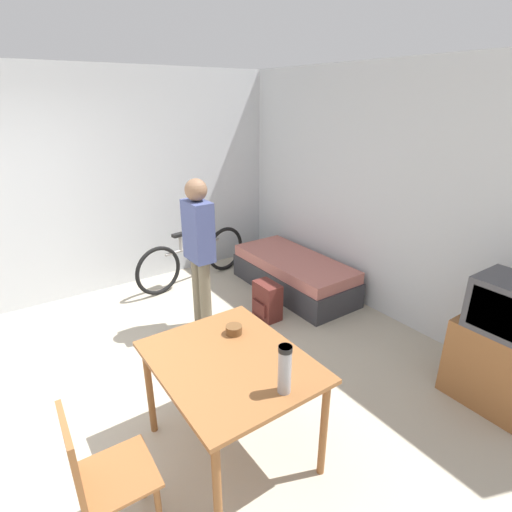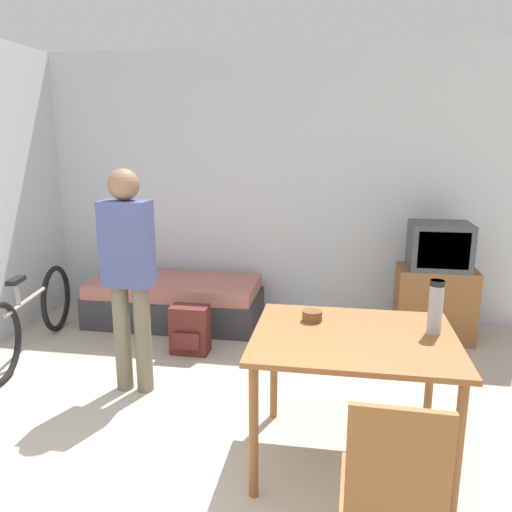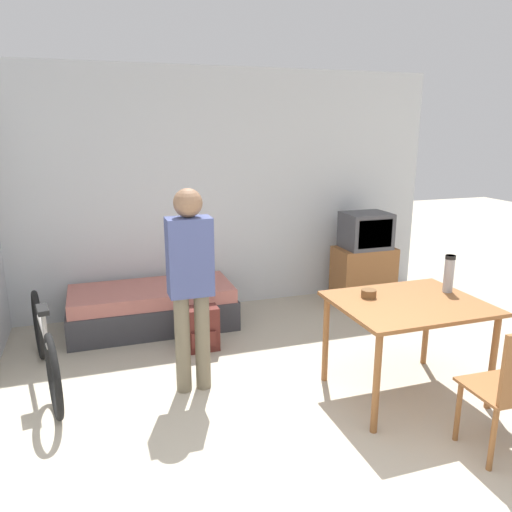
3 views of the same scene
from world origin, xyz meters
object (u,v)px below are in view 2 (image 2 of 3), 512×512
at_px(person_standing, 128,266).
at_px(dining_table, 353,351).
at_px(mate_bowl, 312,316).
at_px(backpack, 190,330).
at_px(wooden_chair, 393,490).
at_px(bicycle, 31,317).
at_px(tv, 436,285).
at_px(daybed, 175,301).
at_px(thermos_flask, 436,305).

bearing_deg(person_standing, dining_table, -20.85).
distance_m(mate_bowl, backpack, 1.68).
distance_m(dining_table, backpack, 1.93).
bearing_deg(wooden_chair, dining_table, 98.76).
bearing_deg(bicycle, tv, 15.01).
xyz_separation_m(tv, dining_table, (-0.79, -2.00, 0.17)).
height_order(person_standing, backpack, person_standing).
distance_m(tv, backpack, 2.27).
bearing_deg(backpack, daybed, 117.91).
bearing_deg(backpack, person_standing, -107.08).
relative_size(dining_table, bicycle, 0.64).
height_order(dining_table, bicycle, dining_table).
relative_size(bicycle, thermos_flask, 5.66).
height_order(mate_bowl, backpack, mate_bowl).
height_order(daybed, backpack, daybed).
bearing_deg(daybed, person_standing, -83.72).
xyz_separation_m(tv, backpack, (-2.14, -0.70, -0.31)).
relative_size(dining_table, mate_bowl, 9.44).
height_order(wooden_chair, backpack, wooden_chair).
height_order(thermos_flask, mate_bowl, thermos_flask).
height_order(dining_table, wooden_chair, wooden_chair).
relative_size(wooden_chair, person_standing, 0.56).
height_order(daybed, person_standing, person_standing).
relative_size(dining_table, thermos_flask, 3.64).
height_order(bicycle, thermos_flask, thermos_flask).
distance_m(wooden_chair, mate_bowl, 1.18).
relative_size(thermos_flask, backpack, 0.72).
bearing_deg(backpack, bicycle, -170.13).
distance_m(bicycle, person_standing, 1.37).
height_order(tv, wooden_chair, tv).
height_order(tv, thermos_flask, tv).
xyz_separation_m(person_standing, mate_bowl, (1.32, -0.41, -0.14)).
bearing_deg(mate_bowl, dining_table, -37.03).
bearing_deg(mate_bowl, tv, 60.27).
bearing_deg(dining_table, daybed, 130.76).
height_order(daybed, wooden_chair, wooden_chair).
distance_m(daybed, wooden_chair, 3.45).
bearing_deg(daybed, backpack, -62.09).
xyz_separation_m(tv, wooden_chair, (-0.66, -2.90, -0.00)).
xyz_separation_m(daybed, mate_bowl, (1.47, -1.81, 0.59)).
bearing_deg(person_standing, mate_bowl, -17.36).
xyz_separation_m(dining_table, backpack, (-1.35, 1.29, -0.47)).
distance_m(daybed, mate_bowl, 2.41).
distance_m(wooden_chair, backpack, 2.67).
bearing_deg(thermos_flask, person_standing, 166.08).
xyz_separation_m(bicycle, backpack, (1.34, 0.23, -0.12)).
bearing_deg(dining_table, wooden_chair, -81.24).
xyz_separation_m(wooden_chair, mate_bowl, (-0.38, 1.08, 0.29)).
bearing_deg(person_standing, daybed, 96.28).
distance_m(daybed, person_standing, 1.58).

